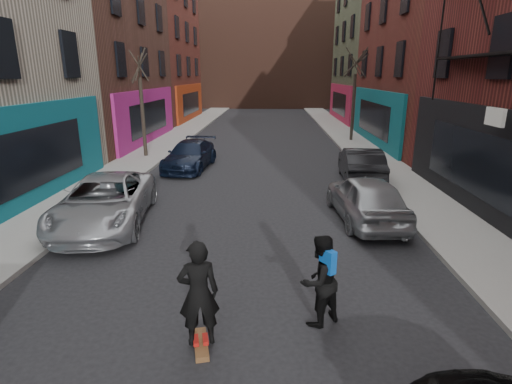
# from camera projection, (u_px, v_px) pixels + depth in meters

# --- Properties ---
(sidewalk_left) EXTENTS (2.50, 84.00, 0.13)m
(sidewalk_left) POSITION_uv_depth(u_px,v_px,m) (189.00, 128.00, 33.63)
(sidewalk_left) COLOR gray
(sidewalk_left) RESTS_ON ground
(sidewalk_right) EXTENTS (2.50, 84.00, 0.13)m
(sidewalk_right) POSITION_uv_depth(u_px,v_px,m) (338.00, 129.00, 33.15)
(sidewalk_right) COLOR gray
(sidewalk_right) RESTS_ON ground
(building_far) EXTENTS (40.00, 10.00, 14.00)m
(building_far) POSITION_uv_depth(u_px,v_px,m) (267.00, 56.00, 56.34)
(building_far) COLOR #47281E
(building_far) RESTS_ON ground
(tree_left_far) EXTENTS (2.00, 2.00, 6.50)m
(tree_left_far) POSITION_uv_depth(u_px,v_px,m) (141.00, 95.00, 21.19)
(tree_left_far) COLOR black
(tree_left_far) RESTS_ON sidewalk_left
(tree_right_far) EXTENTS (2.00, 2.00, 6.80)m
(tree_right_far) POSITION_uv_depth(u_px,v_px,m) (354.00, 89.00, 26.42)
(tree_right_far) COLOR black
(tree_right_far) RESTS_ON sidewalk_right
(parked_left_far) EXTENTS (3.15, 5.58, 1.47)m
(parked_left_far) POSITION_uv_depth(u_px,v_px,m) (105.00, 201.00, 12.13)
(parked_left_far) COLOR #93959B
(parked_left_far) RESTS_ON ground
(parked_left_end) EXTENTS (2.25, 4.73, 1.33)m
(parked_left_end) POSITION_uv_depth(u_px,v_px,m) (190.00, 155.00, 19.40)
(parked_left_end) COLOR black
(parked_left_end) RESTS_ON ground
(parked_right_far) EXTENTS (2.09, 4.49, 1.49)m
(parked_right_far) POSITION_uv_depth(u_px,v_px,m) (366.00, 198.00, 12.43)
(parked_right_far) COLOR #92969A
(parked_right_far) RESTS_ON ground
(parked_right_end) EXTENTS (1.84, 4.50, 1.45)m
(parked_right_end) POSITION_uv_depth(u_px,v_px,m) (361.00, 165.00, 17.09)
(parked_right_end) COLOR black
(parked_right_end) RESTS_ON ground
(skateboard) EXTENTS (0.40, 0.83, 0.10)m
(skateboard) POSITION_uv_depth(u_px,v_px,m) (201.00, 344.00, 6.75)
(skateboard) COLOR brown
(skateboard) RESTS_ON ground
(skateboarder) EXTENTS (0.76, 0.59, 1.84)m
(skateboarder) POSITION_uv_depth(u_px,v_px,m) (199.00, 293.00, 6.48)
(skateboarder) COLOR black
(skateboarder) RESTS_ON skateboard
(pedestrian) EXTENTS (1.07, 1.03, 1.73)m
(pedestrian) POSITION_uv_depth(u_px,v_px,m) (320.00, 280.00, 7.19)
(pedestrian) COLOR black
(pedestrian) RESTS_ON ground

